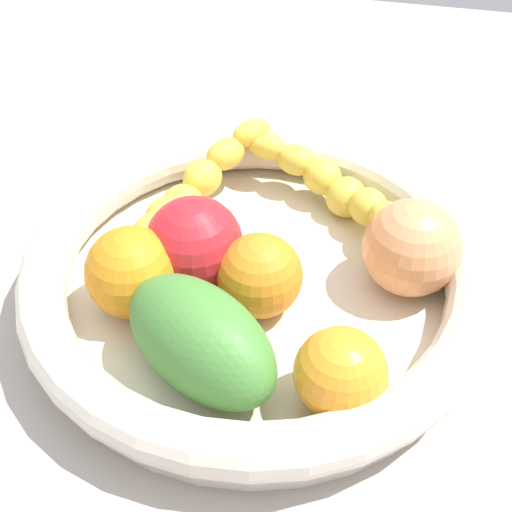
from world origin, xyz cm
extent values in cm
cube|color=#ABA19A|center=(0.00, 0.00, 1.50)|extent=(120.00, 120.00, 3.00)
cylinder|color=beige|center=(0.00, 0.00, 3.87)|extent=(32.96, 32.96, 1.74)
torus|color=beige|center=(0.00, 0.00, 6.56)|extent=(35.50, 35.50, 3.63)
ellipsoid|color=yellow|center=(-13.76, -3.45, 9.41)|extent=(4.30, 4.22, 2.27)
ellipsoid|color=yellow|center=(-11.46, -5.26, 8.44)|extent=(4.62, 4.31, 2.68)
ellipsoid|color=yellow|center=(-8.90, -6.67, 7.46)|extent=(4.70, 4.36, 3.09)
ellipsoid|color=yellow|center=(-6.15, -7.65, 6.49)|extent=(4.54, 4.35, 3.49)
ellipsoid|color=yellow|center=(-3.27, -8.18, 7.46)|extent=(4.05, 3.45, 3.09)
ellipsoid|color=yellow|center=(-0.35, -8.24, 8.44)|extent=(3.92, 2.90, 2.68)
ellipsoid|color=yellow|center=(2.54, -7.82, 9.41)|extent=(4.17, 3.05, 2.27)
ellipsoid|color=yellow|center=(-3.80, 10.38, 8.63)|extent=(4.07, 3.38, 2.27)
ellipsoid|color=yellow|center=(-6.23, 9.17, 7.92)|extent=(4.38, 4.11, 2.68)
ellipsoid|color=yellow|center=(-8.39, 7.55, 7.20)|extent=(4.66, 4.63, 3.09)
ellipsoid|color=yellow|center=(-10.23, 5.55, 6.49)|extent=(4.90, 4.90, 3.50)
ellipsoid|color=yellow|center=(-11.66, 3.25, 7.20)|extent=(4.33, 4.51, 3.09)
ellipsoid|color=yellow|center=(-12.65, 0.73, 7.92)|extent=(3.55, 4.10, 2.68)
ellipsoid|color=yellow|center=(-13.16, -1.93, 8.63)|extent=(2.61, 3.70, 2.27)
sphere|color=orange|center=(9.59, 7.60, 7.77)|extent=(6.06, 6.06, 6.06)
sphere|color=orange|center=(2.13, 0.75, 7.88)|extent=(6.27, 6.27, 6.27)
sphere|color=orange|center=(4.06, -8.25, 8.14)|extent=(6.79, 6.79, 6.79)
ellipsoid|color=#488938|center=(9.17, -1.65, 8.17)|extent=(12.43, 14.10, 7.42)
sphere|color=#EC9860|center=(-2.68, 11.24, 8.43)|extent=(7.39, 7.39, 7.39)
sphere|color=red|center=(0.55, -4.59, 8.45)|extent=(7.41, 7.41, 7.41)
camera|label=1|loc=(38.15, 8.52, 43.53)|focal=49.96mm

